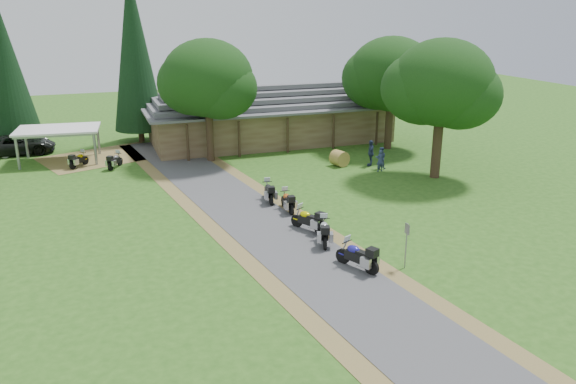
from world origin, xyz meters
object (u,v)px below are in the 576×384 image
object	(u,v)px
motorcycle_row_b	(324,230)
car_dark_suv	(17,140)
carport	(60,145)
motorcycle_row_e	(269,191)
motorcycle_carport_b	(115,160)
motorcycle_row_a	(357,254)
hay_bale	(339,158)
lodge	(270,113)
motorcycle_carport_a	(79,159)
motorcycle_row_d	(287,200)
motorcycle_row_c	(308,219)

from	to	relation	value
motorcycle_row_b	car_dark_suv	bearing A→B (deg)	52.79
carport	motorcycle_row_e	distance (m)	18.52
car_dark_suv	motorcycle_carport_b	xyz separation A→B (m)	(7.01, -6.80, -0.57)
motorcycle_row_a	motorcycle_row_e	bearing A→B (deg)	-20.69
motorcycle_carport_b	hay_bale	size ratio (longest dim) A/B	1.53
car_dark_suv	lodge	bearing A→B (deg)	-97.20
carport	motorcycle_carport_a	distance (m)	2.55
car_dark_suv	motorcycle_row_a	world-z (taller)	car_dark_suv
motorcycle_row_d	lodge	bearing A→B (deg)	-12.39
motorcycle_row_d	motorcycle_carport_b	xyz separation A→B (m)	(-8.73, 12.74, -0.03)
hay_bale	motorcycle_row_d	bearing A→B (deg)	-131.30
car_dark_suv	motorcycle_row_b	world-z (taller)	car_dark_suv
motorcycle_row_a	motorcycle_carport_a	bearing A→B (deg)	2.12
motorcycle_row_c	hay_bale	bearing A→B (deg)	-61.32
lodge	car_dark_suv	size ratio (longest dim) A/B	3.51
motorcycle_carport_a	motorcycle_carport_b	world-z (taller)	same
motorcycle_carport_b	hay_bale	world-z (taller)	motorcycle_carport_b
carport	motorcycle_row_b	size ratio (longest dim) A/B	2.99
motorcycle_row_a	motorcycle_carport_b	bearing A→B (deg)	-1.98
motorcycle_row_d	motorcycle_row_e	bearing A→B (deg)	16.48
motorcycle_row_e	motorcycle_carport_b	world-z (taller)	motorcycle_row_e
motorcycle_row_e	motorcycle_carport_b	size ratio (longest dim) A/B	1.09
car_dark_suv	motorcycle_row_c	size ratio (longest dim) A/B	3.10
motorcycle_row_d	hay_bale	xyz separation A→B (m)	(6.84, 7.78, -0.06)
carport	motorcycle_row_a	bearing A→B (deg)	-56.42
carport	motorcycle_row_d	bearing A→B (deg)	-46.52
motorcycle_row_d	motorcycle_row_e	distance (m)	2.01
motorcycle_row_c	motorcycle_carport_a	xyz separation A→B (m)	(-11.20, 17.17, -0.07)
carport	car_dark_suv	size ratio (longest dim) A/B	0.97
motorcycle_carport_a	motorcycle_carport_b	size ratio (longest dim) A/B	1.00
car_dark_suv	motorcycle_row_d	xyz separation A→B (m)	(15.74, -19.53, -0.53)
motorcycle_row_d	hay_bale	bearing A→B (deg)	-38.79
motorcycle_row_a	lodge	bearing A→B (deg)	-34.97
car_dark_suv	motorcycle_carport_b	world-z (taller)	car_dark_suv
lodge	motorcycle_row_c	distance (m)	21.19
motorcycle_carport_a	hay_bale	xyz separation A→B (m)	(18.04, -6.17, -0.03)
motorcycle_row_c	motorcycle_row_d	world-z (taller)	motorcycle_row_c
motorcycle_carport_a	motorcycle_row_c	bearing A→B (deg)	-107.95
motorcycle_carport_a	motorcycle_row_a	bearing A→B (deg)	-113.45
motorcycle_row_b	motorcycle_carport_b	bearing A→B (deg)	46.44
motorcycle_row_e	motorcycle_carport_a	distance (m)	16.09
lodge	motorcycle_row_d	xyz separation A→B (m)	(-4.62, -17.38, -1.82)
lodge	motorcycle_row_c	size ratio (longest dim) A/B	10.87
lodge	motorcycle_carport_b	xyz separation A→B (m)	(-13.35, -4.64, -1.85)
motorcycle_row_b	motorcycle_row_e	bearing A→B (deg)	25.00
lodge	motorcycle_carport_b	world-z (taller)	lodge
car_dark_suv	motorcycle_carport_a	size ratio (longest dim) A/B	3.48
lodge	hay_bale	xyz separation A→B (m)	(2.21, -9.60, -1.88)
motorcycle_row_c	hay_bale	xyz separation A→B (m)	(6.84, 11.00, -0.10)
motorcycle_row_c	motorcycle_row_e	size ratio (longest dim) A/B	1.03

